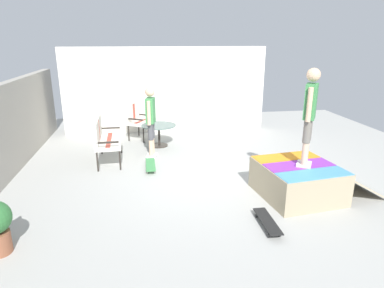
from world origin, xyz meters
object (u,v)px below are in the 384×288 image
(skate_ramp, at_px, (299,180))
(person_watching, at_px, (151,117))
(skateboard_by_bench, at_px, (151,165))
(person_skater, at_px, (310,111))
(patio_bench, at_px, (104,136))
(patio_table, at_px, (159,131))
(skateboard_spare, at_px, (267,221))
(patio_chair_near_house, at_px, (137,118))

(skate_ramp, distance_m, person_watching, 3.64)
(skateboard_by_bench, bearing_deg, person_skater, -124.26)
(patio_bench, distance_m, person_skater, 4.45)
(person_watching, relative_size, person_skater, 1.00)
(patio_table, xyz_separation_m, person_watching, (-0.80, 0.22, 0.57))
(person_skater, distance_m, skateboard_spare, 1.97)
(patio_chair_near_house, xyz_separation_m, person_watching, (-1.57, -0.34, 0.36))
(patio_bench, distance_m, skateboard_by_bench, 1.29)
(patio_chair_near_house, distance_m, person_skater, 5.16)
(skate_ramp, bearing_deg, patio_bench, 57.19)
(skateboard_by_bench, xyz_separation_m, skateboard_spare, (-2.66, -1.66, 0.00))
(patio_table, relative_size, person_watching, 0.54)
(patio_bench, height_order, person_watching, person_watching)
(person_watching, bearing_deg, patio_chair_near_house, 12.29)
(person_watching, xyz_separation_m, skateboard_spare, (-3.45, -1.60, -0.89))
(skateboard_spare, bearing_deg, skateboard_by_bench, 32.05)
(person_watching, distance_m, person_skater, 3.69)
(patio_bench, xyz_separation_m, patio_table, (1.00, -1.30, -0.21))
(skateboard_by_bench, bearing_deg, skateboard_spare, -147.95)
(patio_bench, relative_size, skateboard_spare, 1.58)
(patio_table, distance_m, person_skater, 4.28)
(person_watching, height_order, skateboard_spare, person_watching)
(patio_chair_near_house, bearing_deg, skateboard_by_bench, -173.34)
(patio_chair_near_house, height_order, skateboard_by_bench, patio_chair_near_house)
(patio_bench, bearing_deg, skateboard_by_bench, -120.52)
(patio_chair_near_house, bearing_deg, patio_bench, 157.38)
(person_skater, height_order, skateboard_spare, person_skater)
(skateboard_by_bench, bearing_deg, patio_bench, 59.48)
(patio_table, bearing_deg, person_watching, 164.45)
(person_skater, bearing_deg, patio_chair_near_house, 34.94)
(patio_chair_near_house, xyz_separation_m, person_skater, (-4.15, -2.90, 0.96))
(person_watching, bearing_deg, person_skater, -135.30)
(patio_bench, height_order, person_skater, person_skater)
(patio_bench, bearing_deg, skate_ramp, -122.81)
(skate_ramp, bearing_deg, skateboard_by_bench, 56.32)
(patio_bench, relative_size, patio_table, 1.41)
(patio_table, height_order, skateboard_spare, patio_table)
(person_skater, bearing_deg, skateboard_by_bench, 55.74)
(skate_ramp, relative_size, patio_chair_near_house, 2.17)
(patio_table, xyz_separation_m, skateboard_spare, (-4.25, -1.37, -0.32))
(patio_chair_near_house, relative_size, patio_table, 1.13)
(patio_chair_near_house, bearing_deg, skate_ramp, -144.95)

